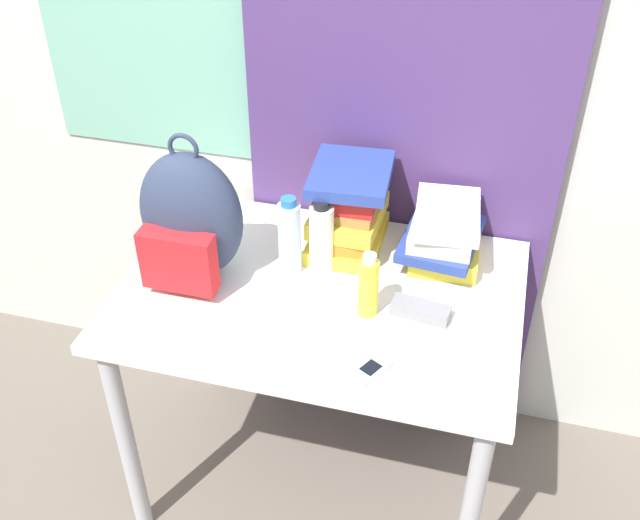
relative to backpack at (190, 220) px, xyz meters
name	(u,v)px	position (x,y,z in m)	size (l,w,h in m)	color
wall_back	(361,57)	(0.34, 0.47, 0.30)	(6.00, 0.06, 2.50)	beige
curtain_blue	(407,70)	(0.48, 0.42, 0.30)	(0.91, 0.04, 2.50)	#4C336B
desk	(320,320)	(0.35, 0.02, -0.29)	(1.07, 0.74, 0.78)	silver
backpack	(190,220)	(0.00, 0.00, 0.00)	(0.28, 0.22, 0.42)	#2D3851
book_stack_left	(349,209)	(0.37, 0.24, -0.05)	(0.23, 0.27, 0.25)	yellow
book_stack_center	(445,234)	(0.64, 0.24, -0.09)	(0.22, 0.29, 0.17)	yellow
water_bottle	(290,237)	(0.25, 0.08, -0.07)	(0.06, 0.06, 0.23)	silver
sports_bottle	(321,238)	(0.33, 0.11, -0.07)	(0.07, 0.07, 0.22)	white
sunscreen_bottle	(368,286)	(0.49, -0.04, -0.09)	(0.05, 0.05, 0.19)	yellow
cell_phone	(371,370)	(0.54, -0.25, -0.17)	(0.09, 0.11, 0.02)	#B7BCC6
sunglasses_case	(420,310)	(0.62, -0.02, -0.16)	(0.16, 0.07, 0.04)	gray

